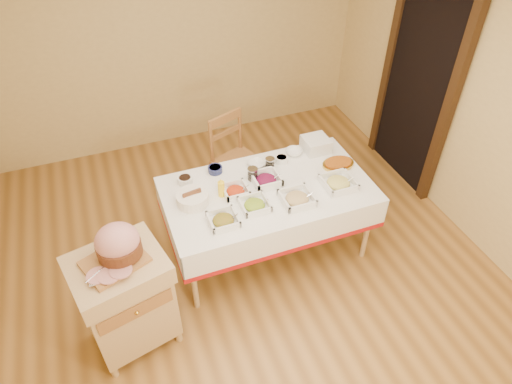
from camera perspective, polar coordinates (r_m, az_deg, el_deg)
room_shell at (r=3.35m, az=-1.16°, el=3.18°), size 5.00×5.00×5.00m
doorway at (r=5.11m, az=19.61°, el=12.52°), size 0.09×1.10×2.20m
dining_table at (r=4.10m, az=1.48°, el=-1.28°), size 1.82×1.02×0.76m
butcher_cart at (r=3.62m, az=-15.95°, el=-12.58°), size 0.76×0.68×0.92m
dining_chair at (r=4.75m, az=-2.57°, el=4.06°), size 0.56×0.55×0.98m
ham_on_board at (r=3.26m, az=-16.94°, el=-6.42°), size 0.43×0.41×0.29m
serving_dish_a at (r=3.66m, az=-4.10°, el=-3.50°), size 0.24×0.23×0.10m
serving_dish_b at (r=3.79m, az=-0.18°, el=-1.61°), size 0.23×0.23×0.09m
serving_dish_c at (r=3.85m, az=5.16°, el=-0.81°), size 0.26×0.26×0.11m
serving_dish_d at (r=4.06m, az=10.26°, el=1.15°), size 0.27×0.27×0.10m
serving_dish_e at (r=3.92m, az=-2.58°, el=0.15°), size 0.22×0.21×0.10m
serving_dish_f at (r=4.03m, az=1.28°, el=1.57°), size 0.25×0.24×0.11m
small_bowl_left at (r=4.08m, az=-8.86°, el=1.55°), size 0.13×0.13×0.06m
small_bowl_mid at (r=4.17m, az=-5.13°, el=2.87°), size 0.13×0.13×0.06m
small_bowl_right at (r=4.28m, az=3.21°, el=4.12°), size 0.12×0.12×0.06m
bowl_white_imported at (r=4.23m, az=0.10°, el=3.51°), size 0.20×0.20×0.04m
bowl_small_imported at (r=4.39m, az=4.76°, el=5.01°), size 0.19×0.19×0.05m
preserve_jar_left at (r=4.05m, az=-0.42°, el=2.21°), size 0.09×0.09×0.12m
preserve_jar_right at (r=4.18m, az=1.74°, el=3.53°), size 0.09×0.09×0.11m
mustard_bottle at (r=3.88m, az=-4.36°, el=0.48°), size 0.06×0.06×0.18m
bread_basket at (r=3.85m, az=-7.94°, el=-0.82°), size 0.27×0.27×0.12m
plate_stack at (r=4.45m, az=7.48°, el=5.93°), size 0.24×0.24×0.13m
brass_platter at (r=4.31m, az=10.23°, el=3.51°), size 0.31×0.22×0.04m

